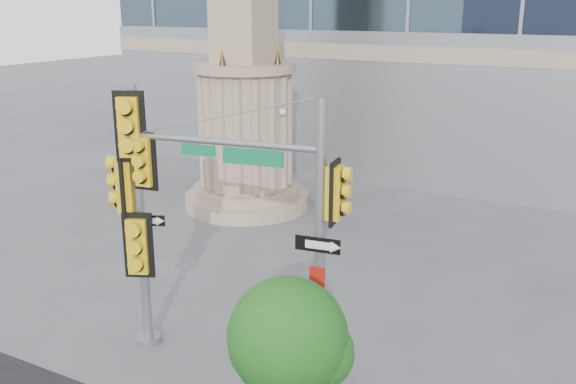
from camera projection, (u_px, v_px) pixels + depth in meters
The scene contains 5 objects.
ground at pixel (261, 371), 12.75m from camera, with size 120.00×120.00×0.00m, color #545456.
monument at pixel (244, 50), 21.52m from camera, with size 4.40×4.40×16.60m.
main_signal_pole at pixel (269, 209), 11.73m from camera, with size 4.27×0.96×5.52m.
secondary_signal_pole at pixel (134, 200), 12.84m from camera, with size 1.04×0.75×5.53m.
street_tree at pixel (290, 342), 9.94m from camera, with size 1.94×1.89×3.02m.
Camera 1 is at (5.85, -9.58, 7.04)m, focal length 40.00 mm.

